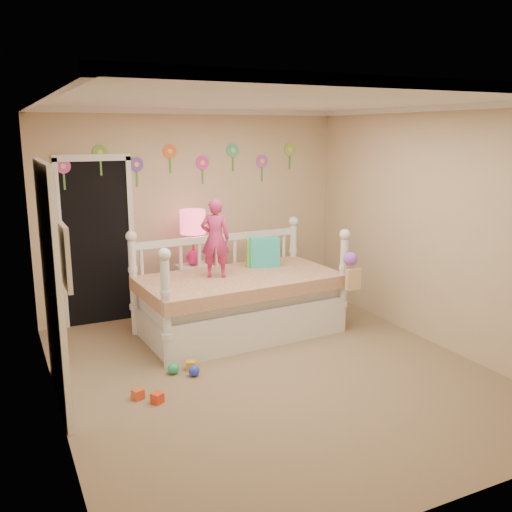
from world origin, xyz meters
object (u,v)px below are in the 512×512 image
daybed (239,281)px  table_lamp (193,229)px  nightstand (195,292)px  child (215,239)px

daybed → table_lamp: table_lamp is taller
nightstand → table_lamp: 0.81m
daybed → child: (-0.27, 0.04, 0.52)m
child → nightstand: size_ratio=1.29×
child → table_lamp: 0.68m
child → nightstand: bearing=-63.2°
child → table_lamp: bearing=-63.2°
child → table_lamp: size_ratio=1.30×
daybed → nightstand: daybed is taller
nightstand → table_lamp: (0.00, -0.00, 0.81)m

